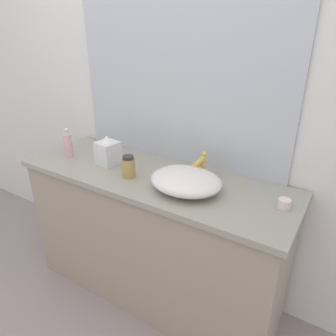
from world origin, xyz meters
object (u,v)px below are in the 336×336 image
Objects in this scene: soap_dispenser at (68,144)px; tissue_box at (108,152)px; sink_basin at (186,181)px; candle_jar at (284,204)px; lotion_bottle at (129,167)px.

tissue_box is at bearing 7.99° from soap_dispenser.
soap_dispenser is at bearing -172.01° from tissue_box.
sink_basin reaches higher than candle_jar.
lotion_bottle is at bearing -174.25° from sink_basin.
soap_dispenser is 0.30m from tissue_box.
tissue_box is at bearing 176.48° from sink_basin.
sink_basin is 0.84m from soap_dispenser.
tissue_box is at bearing 162.31° from lotion_bottle.
soap_dispenser reaches higher than sink_basin.
candle_jar is at bearing 4.13° from soap_dispenser.
sink_basin is 1.96× the size of soap_dispenser.
soap_dispenser reaches higher than lotion_bottle.
tissue_box is (0.29, 0.04, -0.00)m from soap_dispenser.
candle_jar is (0.46, 0.09, -0.03)m from sink_basin.
tissue_box is 1.01m from candle_jar.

